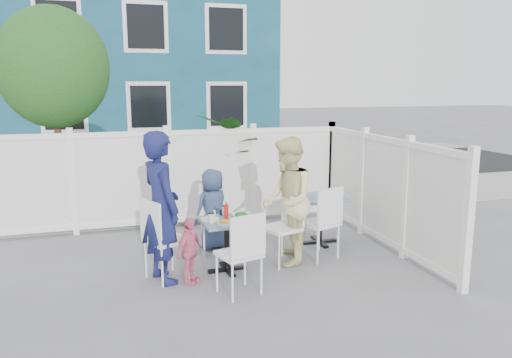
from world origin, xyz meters
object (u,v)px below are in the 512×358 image
object	(u,v)px
utility_cabinet	(19,179)
chair_right	(286,220)
boy	(213,209)
main_table	(227,231)
chair_back	(215,212)
spare_table	(320,207)
chair_near	(243,248)
chair_left	(160,234)
woman	(287,201)
toddler	(189,251)
man	(161,207)

from	to	relation	value
utility_cabinet	chair_right	world-z (taller)	utility_cabinet
utility_cabinet	boy	size ratio (longest dim) A/B	1.12
main_table	chair_back	size ratio (longest dim) A/B	0.72
spare_table	chair_near	size ratio (longest dim) A/B	0.74
utility_cabinet	chair_left	bearing A→B (deg)	-69.66
woman	spare_table	bearing A→B (deg)	146.02
chair_left	chair_near	world-z (taller)	chair_left
chair_left	chair_near	xyz separation A→B (m)	(0.83, -0.72, -0.03)
chair_right	boy	xyz separation A→B (m)	(-0.81, 0.83, 0.01)
utility_cabinet	chair_left	size ratio (longest dim) A/B	1.29
chair_near	woman	distance (m)	1.24
spare_table	toddler	xyz separation A→B (m)	(-2.09, -0.97, -0.15)
woman	boy	bearing A→B (deg)	-120.53
spare_table	woman	size ratio (longest dim) A/B	0.42
main_table	chair_left	size ratio (longest dim) A/B	0.67
chair_right	woman	distance (m)	0.27
main_table	chair_right	bearing A→B (deg)	7.38
chair_back	chair_near	xyz separation A→B (m)	(-0.03, -1.67, 0.01)
spare_table	man	distance (m)	2.54
chair_left	boy	world-z (taller)	boy
chair_near	boy	world-z (taller)	boy
chair_left	man	world-z (taller)	man
chair_near	toddler	bearing A→B (deg)	117.22
utility_cabinet	chair_back	size ratio (longest dim) A/B	1.39
spare_table	chair_near	xyz separation A→B (m)	(-1.58, -1.50, 0.01)
chair_left	chair_right	world-z (taller)	chair_left
chair_left	main_table	bearing A→B (deg)	70.83
spare_table	chair_left	bearing A→B (deg)	-162.04
utility_cabinet	woman	size ratio (longest dim) A/B	0.78
toddler	chair_near	bearing A→B (deg)	-94.80
chair_left	chair_near	size ratio (longest dim) A/B	1.05
chair_near	boy	xyz separation A→B (m)	(0.02, 1.73, 0.02)
boy	toddler	bearing A→B (deg)	44.94
chair_near	boy	size ratio (longest dim) A/B	0.83
main_table	boy	distance (m)	0.94
spare_table	chair_back	size ratio (longest dim) A/B	0.75
utility_cabinet	toddler	bearing A→B (deg)	-67.39
chair_near	man	size ratio (longest dim) A/B	0.53
utility_cabinet	main_table	world-z (taller)	utility_cabinet
chair_right	chair_back	size ratio (longest dim) A/B	1.04
utility_cabinet	main_table	xyz separation A→B (m)	(2.96, -3.79, -0.13)
woman	chair_back	bearing A→B (deg)	-119.01
man	woman	xyz separation A→B (m)	(1.64, 0.16, -0.07)
main_table	woman	xyz separation A→B (m)	(0.83, 0.08, 0.32)
boy	chair_left	bearing A→B (deg)	28.80
chair_left	toddler	distance (m)	0.41
utility_cabinet	main_table	distance (m)	4.81
chair_left	chair_back	distance (m)	1.28
utility_cabinet	boy	xyz separation A→B (m)	(2.97, -2.86, -0.07)
spare_table	chair_left	distance (m)	2.53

